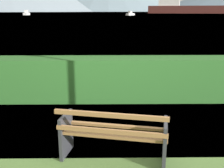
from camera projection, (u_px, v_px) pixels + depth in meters
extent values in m
plane|color=#4C6B33|center=(114.00, 157.00, 4.21)|extent=(1400.00, 1400.00, 0.00)
plane|color=#6B8EA3|center=(109.00, 12.00, 303.05)|extent=(620.00, 620.00, 0.00)
cube|color=olive|center=(112.00, 137.00, 3.91)|extent=(1.59, 0.39, 0.04)
cube|color=olive|center=(114.00, 131.00, 4.09)|extent=(1.59, 0.39, 0.04)
cube|color=olive|center=(116.00, 126.00, 4.27)|extent=(1.59, 0.39, 0.04)
cube|color=olive|center=(111.00, 131.00, 3.81)|extent=(1.59, 0.37, 0.06)
cube|color=olive|center=(110.00, 115.00, 3.69)|extent=(1.59, 0.37, 0.06)
cube|color=#2D2D33|center=(66.00, 134.00, 4.24)|extent=(0.15, 0.51, 0.68)
cube|color=#2D2D33|center=(165.00, 143.00, 3.96)|extent=(0.15, 0.51, 0.68)
cube|color=#285B23|center=(112.00, 79.00, 6.83)|extent=(9.76, 0.77, 1.09)
cube|color=#471E19|center=(206.00, 10.00, 191.63)|extent=(82.07, 34.58, 5.37)
cube|color=silver|center=(170.00, 0.00, 196.40)|extent=(17.27, 14.98, 8.59)
cube|color=silver|center=(130.00, 14.00, 119.11)|extent=(4.30, 5.30, 0.93)
cube|color=beige|center=(130.00, 12.00, 118.85)|extent=(1.99, 2.21, 0.98)
cube|color=silver|center=(27.00, 14.00, 125.63)|extent=(1.96, 4.95, 1.18)
cube|color=silver|center=(26.00, 11.00, 125.31)|extent=(1.29, 1.81, 1.19)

